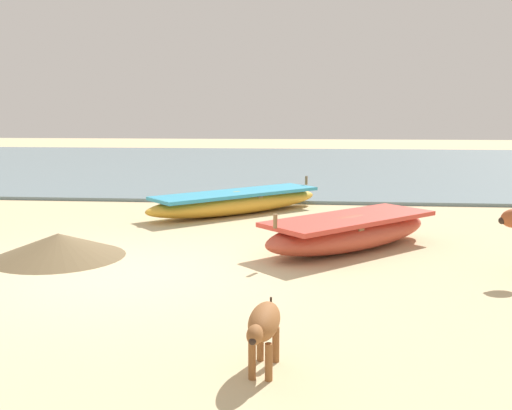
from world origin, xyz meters
TOP-DOWN VIEW (x-y plane):
  - ground at (0.00, 0.00)m, footprint 80.00×80.00m
  - sea_water at (0.00, 16.22)m, footprint 60.00×20.00m
  - fishing_boat_0 at (3.12, 1.76)m, footprint 3.18×3.10m
  - fishing_boat_3 at (0.94, 4.80)m, footprint 3.82×3.60m
  - calf_near_brown at (2.12, -2.73)m, footprint 0.31×0.87m
  - debris_pile_0 at (-1.24, 0.83)m, footprint 2.76×2.76m

SIDE VIEW (x-z plane):
  - ground at x=0.00m, z-range 0.00..0.00m
  - sea_water at x=0.00m, z-range 0.00..0.08m
  - debris_pile_0 at x=-1.24m, z-range 0.00..0.36m
  - fishing_boat_3 at x=0.94m, z-range -0.08..0.60m
  - fishing_boat_0 at x=3.12m, z-range -0.08..0.65m
  - calf_near_brown at x=2.12m, z-range 0.12..0.69m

